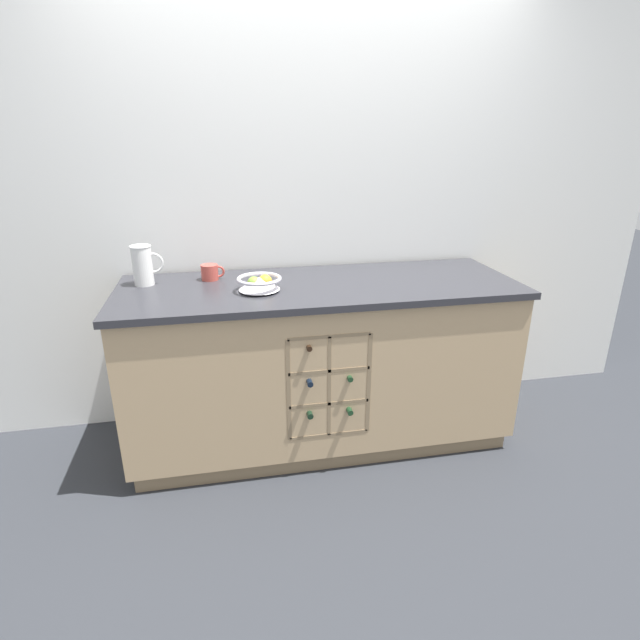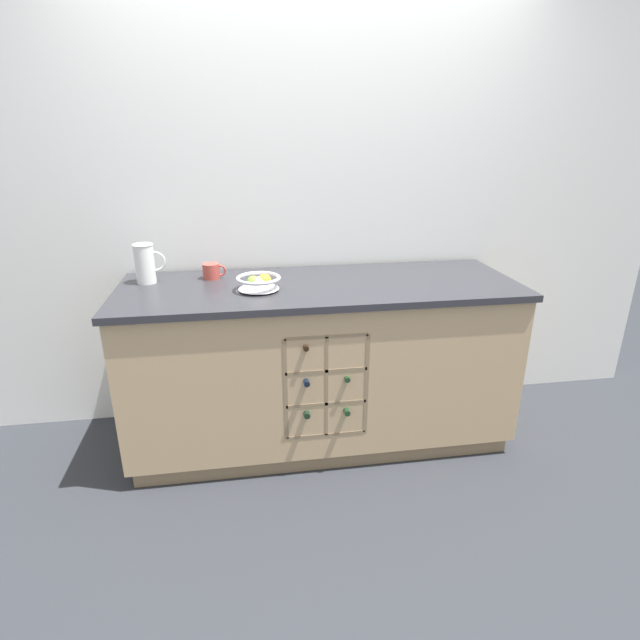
{
  "view_description": "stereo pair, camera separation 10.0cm",
  "coord_description": "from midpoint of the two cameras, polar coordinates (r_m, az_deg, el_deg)",
  "views": [
    {
      "loc": [
        -0.49,
        -2.46,
        1.66
      ],
      "look_at": [
        0.0,
        0.0,
        0.72
      ],
      "focal_mm": 28.0,
      "sensor_mm": 36.0,
      "label": 1
    },
    {
      "loc": [
        -0.39,
        -2.47,
        1.66
      ],
      "look_at": [
        0.0,
        0.0,
        0.72
      ],
      "focal_mm": 28.0,
      "sensor_mm": 36.0,
      "label": 2
    }
  ],
  "objects": [
    {
      "name": "white_pitcher",
      "position": [
        2.74,
        -18.35,
        6.22
      ],
      "size": [
        0.16,
        0.11,
        0.21
      ],
      "color": "white",
      "rests_on": "kitchen_island"
    },
    {
      "name": "back_wall",
      "position": [
        2.95,
        -0.3,
        13.04
      ],
      "size": [
        4.44,
        0.06,
        2.55
      ],
      "primitive_type": "cube",
      "color": "white",
      "rests_on": "ground_plane"
    },
    {
      "name": "ground_plane",
      "position": [
        3.01,
        0.98,
        -12.98
      ],
      "size": [
        14.0,
        14.0,
        0.0
      ],
      "primitive_type": "plane",
      "color": "#2D3035"
    },
    {
      "name": "fruit_bowl",
      "position": [
        2.5,
        -5.88,
        4.38
      ],
      "size": [
        0.22,
        0.22,
        0.08
      ],
      "color": "silver",
      "rests_on": "kitchen_island"
    },
    {
      "name": "ceramic_mug",
      "position": [
        2.75,
        -11.25,
        5.5
      ],
      "size": [
        0.12,
        0.09,
        0.08
      ],
      "color": "#B7473D",
      "rests_on": "kitchen_island"
    },
    {
      "name": "kitchen_island",
      "position": [
        2.77,
        1.04,
        -4.92
      ],
      "size": [
        2.08,
        0.76,
        0.92
      ],
      "color": "#8B7354",
      "rests_on": "ground_plane"
    }
  ]
}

